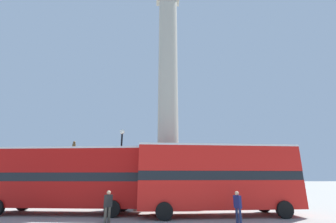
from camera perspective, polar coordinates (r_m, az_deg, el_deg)
ground_plane at (r=20.47m, az=0.00°, el=-22.92°), size 200.00×200.00×0.00m
monument_column at (r=21.12m, az=0.00°, el=-0.50°), size 5.25×5.25×23.52m
bus_a at (r=15.76m, az=12.39°, el=-15.72°), size 10.44×3.30×4.41m
bus_b at (r=17.75m, az=-24.23°, el=-14.85°), size 10.82×3.63×4.33m
equestrian_statue at (r=27.07m, az=-23.69°, el=-16.21°), size 4.43×3.81×6.19m
street_lamp at (r=18.56m, az=-12.00°, el=-12.99°), size 0.40×0.40×6.14m
pedestrian_near_lamp at (r=13.38m, az=17.31°, el=-21.91°), size 0.34×0.46×1.65m
pedestrian_by_plinth at (r=13.57m, az=-15.00°, el=-21.93°), size 0.43×0.43×1.66m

